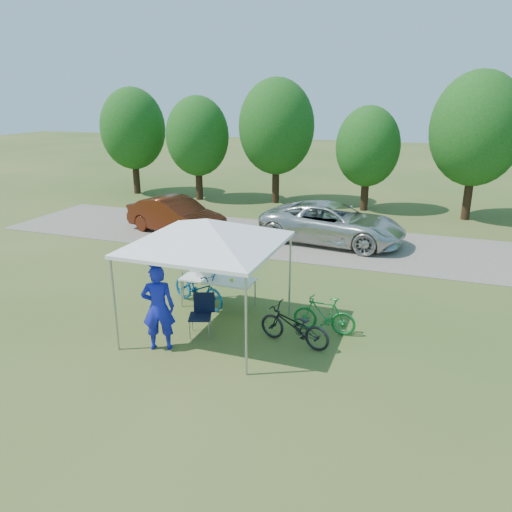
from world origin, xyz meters
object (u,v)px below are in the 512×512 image
(cooler, at_px, (206,271))
(bike_blue, at_px, (198,287))
(bike_dark, at_px, (294,326))
(minivan, at_px, (332,223))
(bike_green, at_px, (324,315))
(folding_table, at_px, (218,280))
(sedan, at_px, (176,216))
(cyclist, at_px, (158,308))
(folding_chair, at_px, (202,310))

(cooler, distance_m, bike_blue, 0.53)
(bike_dark, relative_size, minivan, 0.32)
(bike_green, xyz_separation_m, minivan, (-1.34, 7.32, 0.31))
(bike_blue, bearing_deg, cooler, -51.64)
(folding_table, bearing_deg, sedan, 127.02)
(bike_blue, bearing_deg, cyclist, -150.82)
(bike_blue, distance_m, bike_green, 3.50)
(bike_blue, height_order, minivan, minivan)
(folding_chair, relative_size, minivan, 0.18)
(bike_blue, xyz_separation_m, bike_green, (3.47, -0.45, -0.04))
(bike_green, bearing_deg, bike_dark, -30.68)
(folding_chair, xyz_separation_m, cooler, (-0.60, 1.51, 0.39))
(cooler, height_order, cyclist, cyclist)
(minivan, bearing_deg, folding_table, 173.30)
(cooler, relative_size, bike_dark, 0.28)
(bike_blue, relative_size, bike_green, 1.25)
(folding_chair, relative_size, cyclist, 0.50)
(folding_chair, height_order, minivan, minivan)
(bike_dark, height_order, sedan, sedan)
(folding_table, bearing_deg, cyclist, -96.35)
(cyclist, distance_m, sedan, 9.44)
(bike_green, relative_size, bike_dark, 0.87)
(cyclist, bearing_deg, folding_table, -120.54)
(folding_chair, bearing_deg, cooler, 91.67)
(folding_chair, relative_size, cooler, 2.00)
(folding_chair, distance_m, cooler, 1.67)
(cyclist, relative_size, bike_blue, 1.04)
(cyclist, height_order, bike_dark, cyclist)
(cooler, distance_m, sedan, 7.27)
(cooler, xyz_separation_m, minivan, (1.91, 6.81, -0.20))
(folding_table, distance_m, sedan, 7.46)
(folding_chair, relative_size, bike_blue, 0.52)
(cyclist, distance_m, bike_green, 3.80)
(folding_table, height_order, cyclist, cyclist)
(cooler, height_order, minivan, minivan)
(folding_chair, bearing_deg, sedan, 102.59)
(cooler, bearing_deg, cyclist, -88.83)
(cyclist, distance_m, bike_blue, 2.49)
(folding_chair, distance_m, bike_dark, 2.17)
(bike_dark, xyz_separation_m, minivan, (-0.84, 8.13, 0.31))
(folding_chair, height_order, bike_green, folding_chair)
(cyclist, distance_m, minivan, 9.49)
(cyclist, relative_size, sedan, 0.45)
(cyclist, relative_size, bike_green, 1.30)
(folding_table, relative_size, bike_blue, 1.03)
(folding_table, xyz_separation_m, sedan, (-4.49, 5.96, -0.01))
(bike_dark, distance_m, minivan, 8.17)
(cooler, height_order, bike_green, cooler)
(folding_table, distance_m, bike_dark, 2.78)
(folding_chair, height_order, bike_dark, folding_chair)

